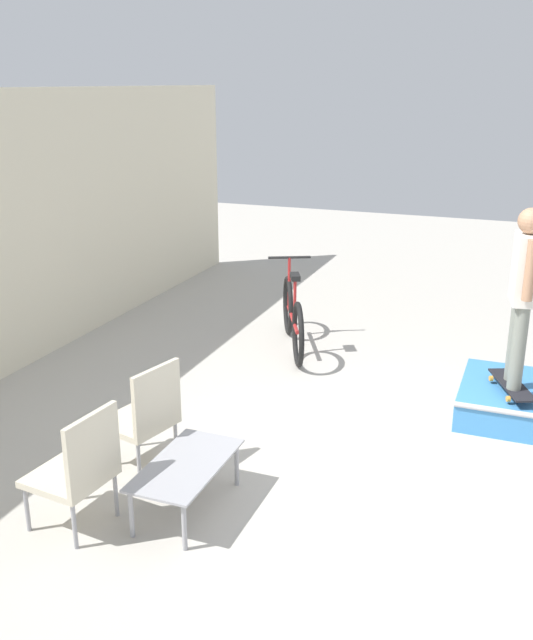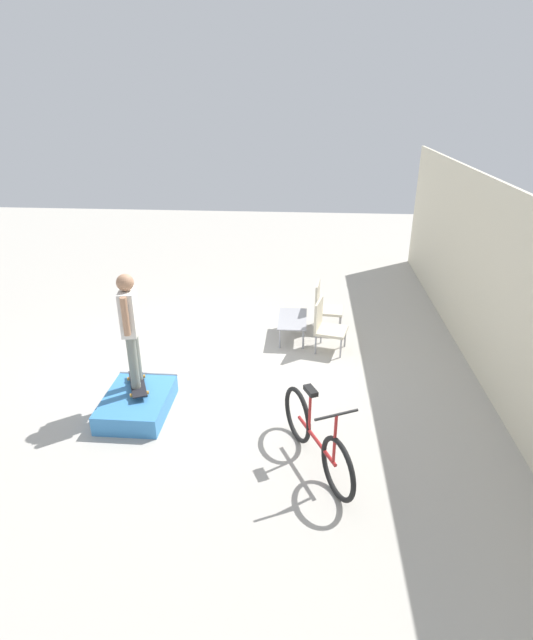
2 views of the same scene
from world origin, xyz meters
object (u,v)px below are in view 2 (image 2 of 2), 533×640
skate_ramp_box (137,403)px  person_skater (130,322)px  skateboard_on_ramp (138,384)px  bicycle (316,438)px  patio_chair_right (326,324)px  patio_chair_left (324,305)px  coffee_table (293,321)px

skate_ramp_box → person_skater: (-0.17, -0.02, 1.20)m
skateboard_on_ramp → bicycle: size_ratio=0.46×
skate_ramp_box → person_skater: person_skater is taller
patio_chair_right → patio_chair_left: bearing=13.5°
person_skater → bicycle: person_skater is taller
skateboard_on_ramp → patio_chair_right: patio_chair_right is taller
coffee_table → bicycle: size_ratio=0.59×
patio_chair_left → bicycle: size_ratio=0.55×
skate_ramp_box → bicycle: bearing=69.9°
skate_ramp_box → person_skater: size_ratio=0.74×
bicycle → coffee_table: bearing=160.9°
skateboard_on_ramp → bicycle: (1.09, 2.55, 0.03)m
bicycle → skateboard_on_ramp: bearing=-138.6°
skateboard_on_ramp → coffee_table: (-2.42, 2.16, -0.02)m
bicycle → person_skater: bearing=-138.6°
coffee_table → bicycle: bicycle is taller
bicycle → patio_chair_left: bearing=151.7°
patio_chair_left → bicycle: bearing=-176.4°
person_skater → patio_chair_right: size_ratio=1.78×
person_skater → coffee_table: (-2.42, 2.16, -1.00)m
coffee_table → patio_chair_left: (-0.47, 0.59, 0.14)m
person_skater → coffee_table: bearing=128.8°
person_skater → patio_chair_left: bearing=126.9°
coffee_table → skateboard_on_ramp: bearing=-41.7°
skate_ramp_box → skateboard_on_ramp: size_ratio=1.59×
skateboard_on_ramp → person_skater: person_skater is taller
patio_chair_left → patio_chair_right: 0.91m
skateboard_on_ramp → coffee_table: size_ratio=0.78×
patio_chair_left → bicycle: 3.99m
skateboard_on_ramp → bicycle: bearing=43.8°
skate_ramp_box → patio_chair_left: patio_chair_left is taller
skateboard_on_ramp → patio_chair_right: bearing=102.7°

